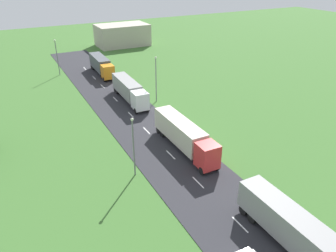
# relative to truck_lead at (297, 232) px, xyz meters

# --- Properties ---
(road) EXTENTS (10.00, 140.00, 0.06)m
(road) POSITION_rel_truck_lead_xyz_m (-2.26, 10.70, -2.09)
(road) COLOR #2B2B30
(road) RESTS_ON ground
(lane_marking_centre) EXTENTS (0.16, 117.47, 0.01)m
(lane_marking_centre) POSITION_rel_truck_lead_xyz_m (-2.26, 4.93, -2.05)
(lane_marking_centre) COLOR white
(lane_marking_centre) RESTS_ON road
(truck_lead) EXTENTS (2.53, 13.21, 3.57)m
(truck_lead) POSITION_rel_truck_lead_xyz_m (0.00, 0.00, 0.00)
(truck_lead) COLOR orange
(truck_lead) RESTS_ON road
(truck_second) EXTENTS (2.52, 13.32, 3.78)m
(truck_second) POSITION_rel_truck_lead_xyz_m (0.06, 19.43, 0.12)
(truck_second) COLOR red
(truck_second) RESTS_ON road
(truck_third) EXTENTS (2.84, 12.91, 3.63)m
(truck_third) POSITION_rel_truck_lead_xyz_m (-0.09, 38.88, 0.04)
(truck_third) COLOR white
(truck_third) RESTS_ON road
(truck_fourth) EXTENTS (2.79, 12.17, 3.72)m
(truck_fourth) POSITION_rel_truck_lead_xyz_m (0.18, 56.78, 0.06)
(truck_fourth) COLOR orange
(truck_fourth) RESTS_ON road
(lamppost_second) EXTENTS (0.36, 0.36, 7.58)m
(lamppost_second) POSITION_rel_truck_lead_xyz_m (-8.11, 16.99, 2.15)
(lamppost_second) COLOR slate
(lamppost_second) RESTS_ON ground
(lamppost_third) EXTENTS (0.36, 0.36, 8.31)m
(lamppost_third) POSITION_rel_truck_lead_xyz_m (4.18, 36.53, 2.52)
(lamppost_third) COLOR slate
(lamppost_third) RESTS_ON ground
(lamppost_fourth) EXTENTS (0.36, 0.36, 7.95)m
(lamppost_fourth) POSITION_rel_truck_lead_xyz_m (-8.50, 60.61, 2.34)
(lamppost_fourth) COLOR slate
(lamppost_fourth) RESTS_ON ground
(distant_building) EXTENTS (15.19, 9.31, 6.24)m
(distant_building) POSITION_rel_truck_lead_xyz_m (14.51, 81.55, 1.01)
(distant_building) COLOR #B2A899
(distant_building) RESTS_ON ground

